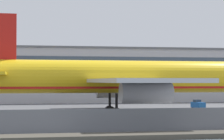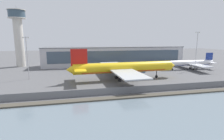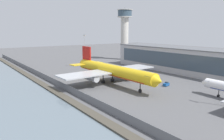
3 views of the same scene
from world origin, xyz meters
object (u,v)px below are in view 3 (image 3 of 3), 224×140
Objects in this scene: cargo_jet_yellow at (111,71)px; baggage_tug at (166,84)px; apron_light_mast_apron_east at (85,49)px; control_tower at (125,30)px.

baggage_tug is (17.77, 16.86, -5.25)m from cargo_jet_yellow.
cargo_jet_yellow reaches higher than baggage_tug.
cargo_jet_yellow is 25.05m from baggage_tug.
control_tower is at bearing 108.71° from apron_light_mast_apron_east.
cargo_jet_yellow is at bearing -14.46° from apron_light_mast_apron_east.
control_tower reaches higher than baggage_tug.
control_tower reaches higher than apron_light_mast_apron_east.
baggage_tug is at bearing 43.50° from cargo_jet_yellow.
apron_light_mast_apron_east is (-64.16, -4.90, 11.15)m from baggage_tug.
cargo_jet_yellow is 1.32× the size of control_tower.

